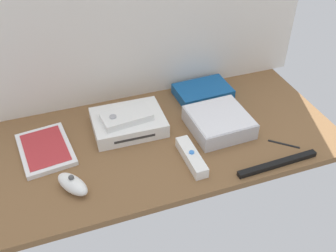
% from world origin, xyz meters
% --- Properties ---
extents(ground_plane, '(1.00, 0.48, 0.02)m').
position_xyz_m(ground_plane, '(0.00, 0.00, -0.01)').
color(ground_plane, brown).
rests_on(ground_plane, ground).
extents(back_wall, '(1.10, 0.01, 0.64)m').
position_xyz_m(back_wall, '(0.00, 0.25, 0.32)').
color(back_wall, silver).
rests_on(back_wall, ground).
extents(game_console, '(0.21, 0.17, 0.04)m').
position_xyz_m(game_console, '(-0.10, 0.08, 0.02)').
color(game_console, white).
rests_on(game_console, ground_plane).
extents(mini_computer, '(0.18, 0.18, 0.05)m').
position_xyz_m(mini_computer, '(0.16, -0.02, 0.03)').
color(mini_computer, silver).
rests_on(mini_computer, ground_plane).
extents(game_case, '(0.16, 0.20, 0.02)m').
position_xyz_m(game_case, '(-0.35, 0.05, 0.01)').
color(game_case, white).
rests_on(game_case, ground_plane).
extents(network_router, '(0.18, 0.13, 0.03)m').
position_xyz_m(network_router, '(0.18, 0.16, 0.02)').
color(network_router, '#145193').
rests_on(network_router, ground_plane).
extents(remote_wand, '(0.04, 0.15, 0.03)m').
position_xyz_m(remote_wand, '(0.03, -0.12, 0.02)').
color(remote_wand, white).
rests_on(remote_wand, ground_plane).
extents(remote_nunchuk, '(0.09, 0.11, 0.05)m').
position_xyz_m(remote_nunchuk, '(-0.29, -0.12, 0.02)').
color(remote_nunchuk, white).
rests_on(remote_nunchuk, ground_plane).
extents(remote_classic_pad, '(0.15, 0.10, 0.02)m').
position_xyz_m(remote_classic_pad, '(-0.11, 0.07, 0.05)').
color(remote_classic_pad, white).
rests_on(remote_classic_pad, game_console).
extents(sensor_bar, '(0.24, 0.03, 0.01)m').
position_xyz_m(sensor_bar, '(0.24, -0.21, 0.01)').
color(sensor_bar, black).
rests_on(sensor_bar, ground_plane).
extents(stylus_pen, '(0.07, 0.06, 0.01)m').
position_xyz_m(stylus_pen, '(0.30, -0.14, 0.00)').
color(stylus_pen, black).
rests_on(stylus_pen, ground_plane).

